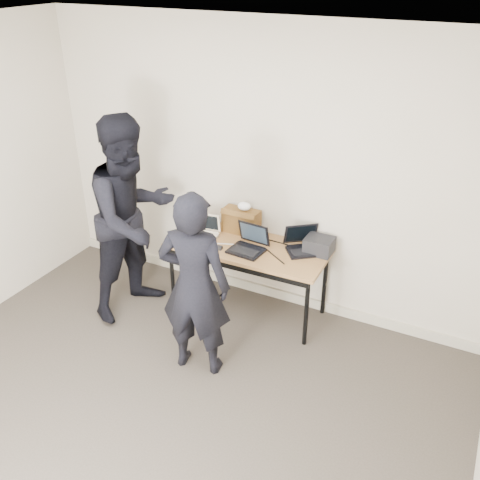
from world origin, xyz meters
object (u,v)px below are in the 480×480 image
Objects in this scene: laptop_right at (303,245)px; person_observer at (133,218)px; laptop_beige at (203,234)px; equipment_box at (319,245)px; leather_satchel at (241,221)px; laptop_center at (249,244)px; desk at (247,252)px; person_typist at (195,286)px.

person_observer reaches higher than laptop_right.
laptop_beige is 1.11m from equipment_box.
person_observer is (-0.81, -0.63, 0.13)m from leather_satchel.
leather_satchel is (0.27, 0.26, 0.08)m from laptop_beige.
laptop_right is at bearing 4.84° from laptop_beige.
laptop_right is 0.15m from equipment_box.
laptop_beige is 0.68m from person_observer.
laptop_center is at bearing -9.44° from laptop_beige.
desk is at bearing 131.14° from laptop_center.
leather_satchel reaches higher than laptop_center.
person_typist reaches higher than laptop_center.
person_typist is (0.43, -0.87, 0.04)m from laptop_beige.
laptop_right is at bearing -54.16° from person_observer.
laptop_beige is 0.96m from laptop_right.
desk is 0.92m from person_typist.
laptop_beige reaches higher than desk.
desk is 0.67m from equipment_box.
laptop_beige is at bearing -135.88° from leather_satchel.
person_typist is at bearing -152.93° from laptop_right.
laptop_right reaches higher than laptop_beige.
person_observer reaches higher than leather_satchel.
laptop_center is 1.32× the size of equipment_box.
desk is 6.03× the size of equipment_box.
equipment_box is (0.81, -0.04, -0.05)m from leather_satchel.
leather_satchel is at bearing 137.35° from laptop_right.
laptop_center is 1.10m from person_observer.
laptop_center is 0.78× the size of laptop_right.
person_typist reaches higher than laptop_right.
person_typist is at bearing -103.15° from person_observer.
person_observer is at bearing -159.98° from equipment_box.
leather_satchel is (-0.18, 0.23, 0.19)m from desk.
equipment_box is at bearing -55.22° from person_observer.
laptop_center is at bearing -105.18° from person_typist.
laptop_beige is (-0.45, -0.03, 0.10)m from desk.
laptop_center is at bearing -157.64° from equipment_box.
person_typist is (-0.65, -1.10, 0.01)m from equipment_box.
laptop_beige is 0.49m from laptop_center.
person_typist is (0.16, -1.14, -0.04)m from leather_satchel.
desk is 0.34m from leather_satchel.
equipment_box is 1.73m from person_observer.
laptop_center is 0.64m from equipment_box.
person_typist is (-0.51, -1.08, 0.04)m from laptop_right.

